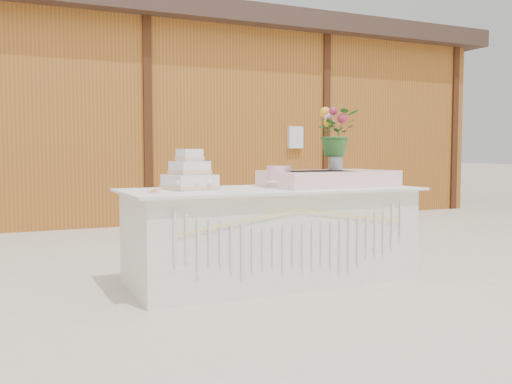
{
  "coord_description": "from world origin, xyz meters",
  "views": [
    {
      "loc": [
        -2.06,
        -4.13,
        1.06
      ],
      "look_at": [
        0.0,
        0.3,
        0.72
      ],
      "focal_mm": 40.0,
      "sensor_mm": 36.0,
      "label": 1
    }
  ],
  "objects": [
    {
      "name": "ground",
      "position": [
        0.0,
        0.0,
        0.0
      ],
      "size": [
        80.0,
        80.0,
        0.0
      ],
      "primitive_type": "plane",
      "color": "beige",
      "rests_on": "ground"
    },
    {
      "name": "barn",
      "position": [
        -0.01,
        5.99,
        1.68
      ],
      "size": [
        12.6,
        4.6,
        3.3
      ],
      "color": "#9C5820",
      "rests_on": "ground"
    },
    {
      "name": "cake_table",
      "position": [
        0.0,
        -0.0,
        0.39
      ],
      "size": [
        2.4,
        1.0,
        0.77
      ],
      "color": "white",
      "rests_on": "ground"
    },
    {
      "name": "wedding_cake",
      "position": [
        -0.66,
        0.12,
        0.88
      ],
      "size": [
        0.41,
        0.41,
        0.32
      ],
      "rotation": [
        0.0,
        0.0,
        0.2
      ],
      "color": "white",
      "rests_on": "cake_table"
    },
    {
      "name": "pink_cake_stand",
      "position": [
        0.06,
        -0.02,
        0.87
      ],
      "size": [
        0.25,
        0.25,
        0.18
      ],
      "color": "white",
      "rests_on": "cake_table"
    },
    {
      "name": "satin_runner",
      "position": [
        0.54,
        -0.01,
        0.84
      ],
      "size": [
        1.11,
        0.69,
        0.14
      ],
      "primitive_type": "cube",
      "rotation": [
        0.0,
        0.0,
        0.06
      ],
      "color": "beige",
      "rests_on": "cake_table"
    },
    {
      "name": "flower_vase",
      "position": [
        0.63,
        0.04,
        0.99
      ],
      "size": [
        0.12,
        0.12,
        0.17
      ],
      "primitive_type": "cylinder",
      "color": "#BABABF",
      "rests_on": "satin_runner"
    },
    {
      "name": "bouquet",
      "position": [
        0.63,
        0.04,
        1.27
      ],
      "size": [
        0.37,
        0.32,
        0.4
      ],
      "primitive_type": "imported",
      "rotation": [
        0.0,
        0.0,
        0.01
      ],
      "color": "#2F6227",
      "rests_on": "flower_vase"
    },
    {
      "name": "loose_flowers",
      "position": [
        -1.01,
        0.05,
        0.78
      ],
      "size": [
        0.27,
        0.4,
        0.02
      ],
      "primitive_type": null,
      "rotation": [
        0.0,
        0.0,
        0.33
      ],
      "color": "pink",
      "rests_on": "cake_table"
    }
  ]
}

